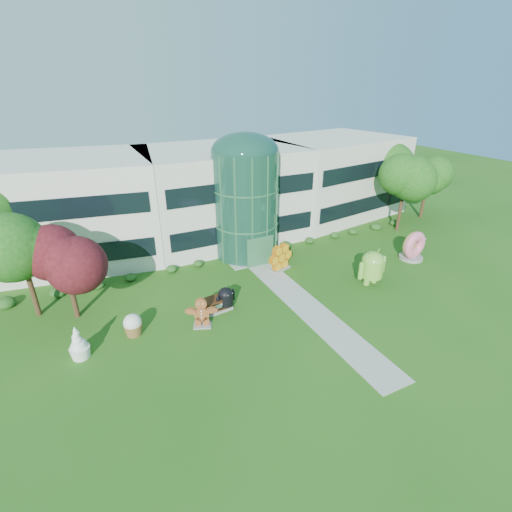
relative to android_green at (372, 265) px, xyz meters
name	(u,v)px	position (x,y,z in m)	size (l,w,h in m)	color
ground	(316,315)	(-6.77, -1.92, -1.68)	(140.00, 140.00, 0.00)	#215114
building	(222,192)	(-6.77, 16.08, 2.97)	(46.00, 15.00, 9.30)	beige
atrium	(246,205)	(-6.77, 10.08, 3.22)	(6.00, 6.00, 9.80)	#194738
walkway	(301,302)	(-6.77, 0.08, -1.66)	(2.40, 20.00, 0.04)	#9E9E93
tree_red	(69,280)	(-22.27, 5.58, 1.32)	(4.00, 4.00, 6.00)	#3F0C14
trees_backdrop	(241,209)	(-6.77, 11.08, 2.52)	(52.00, 8.00, 8.40)	#134E13
android_green	(372,265)	(0.00, 0.00, 0.00)	(2.97, 1.98, 3.36)	#72B73A
android_black	(226,297)	(-12.31, 1.76, -0.65)	(1.81, 1.22, 2.06)	black
donut	(413,245)	(6.76, 1.91, -0.27)	(2.72, 1.31, 2.83)	#D5516D
gingerbread	(202,312)	(-14.58, 0.49, -0.55)	(2.44, 0.94, 2.25)	maroon
ice_cream_sandwich	(215,305)	(-13.10, 1.87, -1.16)	(2.35, 1.18, 1.05)	black
honeycomb	(280,258)	(-5.52, 5.52, -0.57)	(2.83, 1.01, 2.22)	#FFA919
froyo	(78,342)	(-22.30, 0.75, -0.58)	(1.29, 1.29, 2.20)	white
cupcake	(133,325)	(-18.98, 1.65, -0.91)	(1.28, 1.28, 1.54)	white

